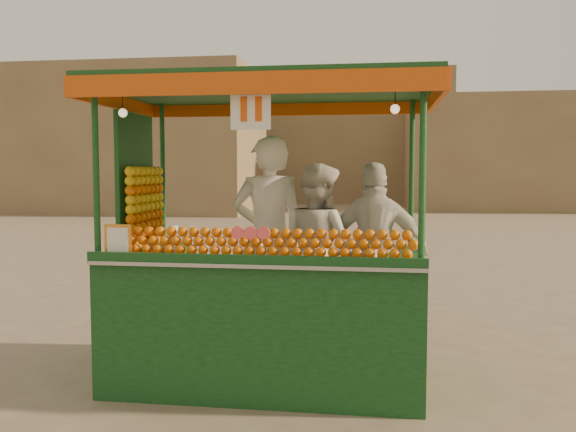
# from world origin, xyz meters

# --- Properties ---
(ground) EXTENTS (90.00, 90.00, 0.00)m
(ground) POSITION_xyz_m (0.00, 0.00, 0.00)
(ground) COLOR #6C584D
(ground) RESTS_ON ground
(building_left) EXTENTS (10.00, 6.00, 6.00)m
(building_left) POSITION_xyz_m (-9.00, 20.00, 3.00)
(building_left) COLOR olive
(building_left) RESTS_ON ground
(building_right) EXTENTS (9.00, 6.00, 5.00)m
(building_right) POSITION_xyz_m (7.00, 24.00, 2.50)
(building_right) COLOR olive
(building_right) RESTS_ON ground
(building_center) EXTENTS (14.00, 7.00, 7.00)m
(building_center) POSITION_xyz_m (-2.00, 30.00, 3.50)
(building_center) COLOR olive
(building_center) RESTS_ON ground
(juice_cart) EXTENTS (2.78, 1.80, 2.53)m
(juice_cart) POSITION_xyz_m (0.23, -0.36, 0.83)
(juice_cart) COLOR #0E3613
(juice_cart) RESTS_ON ground
(vendor_left) EXTENTS (0.74, 0.58, 1.81)m
(vendor_left) POSITION_xyz_m (0.24, 0.06, 1.20)
(vendor_left) COLOR white
(vendor_left) RESTS_ON ground
(vendor_middle) EXTENTS (0.96, 0.95, 1.56)m
(vendor_middle) POSITION_xyz_m (0.69, 0.06, 1.07)
(vendor_middle) COLOR silver
(vendor_middle) RESTS_ON ground
(vendor_right) EXTENTS (0.95, 0.46, 1.57)m
(vendor_right) POSITION_xyz_m (1.20, 0.07, 1.08)
(vendor_right) COLOR beige
(vendor_right) RESTS_ON ground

